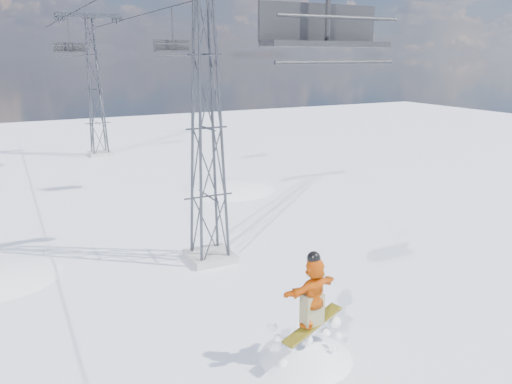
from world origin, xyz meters
The scene contains 8 objects.
ground centered at (0.00, 0.00, 0.00)m, with size 120.00×120.00×0.00m, color white.
snow_terrain centered at (-4.77, 21.24, -9.59)m, with size 39.00×37.00×22.00m.
lift_tower_near centered at (0.80, 8.00, 5.47)m, with size 5.20×1.80×11.43m.
lift_tower_far centered at (0.80, 33.00, 5.47)m, with size 5.20×1.80×11.43m.
haul_cables centered at (0.80, 19.50, 10.85)m, with size 4.46×51.00×0.06m.
lift_chair_near centered at (-1.40, -3.04, 8.64)m, with size 2.22×0.64×2.76m.
lift_chair_mid centered at (3.00, 18.67, 8.68)m, with size 2.18×0.63×2.71m.
lift_chair_far centered at (-1.40, 28.35, 8.68)m, with size 2.19×0.63×2.72m.
Camera 1 is at (-6.21, -10.07, 8.24)m, focal length 35.00 mm.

